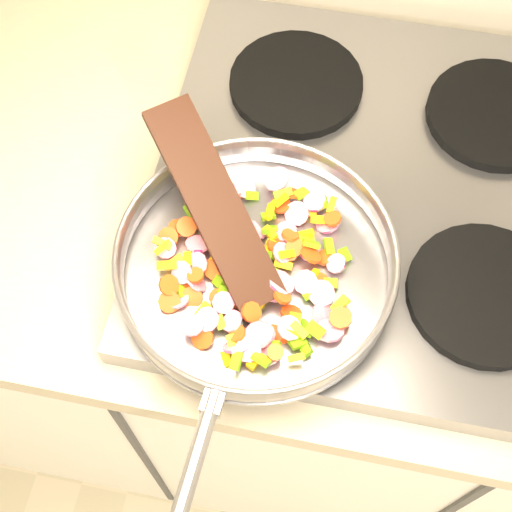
# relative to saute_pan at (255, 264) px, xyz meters

# --- Properties ---
(cooktop) EXTENTS (0.60, 0.60, 0.04)m
(cooktop) POSITION_rel_saute_pan_xyz_m (0.14, 0.17, -0.06)
(cooktop) COLOR #939399
(cooktop) RESTS_ON counter_top
(grate_fl) EXTENTS (0.19, 0.19, 0.02)m
(grate_fl) POSITION_rel_saute_pan_xyz_m (-0.00, 0.03, -0.04)
(grate_fl) COLOR black
(grate_fl) RESTS_ON cooktop
(grate_fr) EXTENTS (0.19, 0.19, 0.02)m
(grate_fr) POSITION_rel_saute_pan_xyz_m (0.28, 0.03, -0.04)
(grate_fr) COLOR black
(grate_fr) RESTS_ON cooktop
(grate_bl) EXTENTS (0.19, 0.19, 0.02)m
(grate_bl) POSITION_rel_saute_pan_xyz_m (-0.00, 0.31, -0.04)
(grate_bl) COLOR black
(grate_bl) RESTS_ON cooktop
(grate_br) EXTENTS (0.19, 0.19, 0.02)m
(grate_br) POSITION_rel_saute_pan_xyz_m (0.28, 0.31, -0.04)
(grate_br) COLOR black
(grate_br) RESTS_ON cooktop
(saute_pan) EXTENTS (0.37, 0.54, 0.05)m
(saute_pan) POSITION_rel_saute_pan_xyz_m (0.00, 0.00, 0.00)
(saute_pan) COLOR #9E9EA5
(saute_pan) RESTS_ON grate_fl
(vegetable_heap) EXTENTS (0.25, 0.28, 0.05)m
(vegetable_heap) POSITION_rel_saute_pan_xyz_m (0.00, -0.01, -0.01)
(vegetable_heap) COLOR #DB4414
(vegetable_heap) RESTS_ON saute_pan
(wooden_spatula) EXTENTS (0.21, 0.23, 0.10)m
(wooden_spatula) POSITION_rel_saute_pan_xyz_m (-0.06, 0.05, 0.04)
(wooden_spatula) COLOR black
(wooden_spatula) RESTS_ON saute_pan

